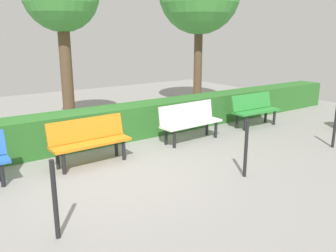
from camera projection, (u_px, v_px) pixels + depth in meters
The scene contains 8 objects.
ground_plane at pixel (113, 170), 6.35m from camera, with size 19.06×19.06×0.00m, color gray.
bench_green at pixel (254, 108), 9.30m from camera, with size 1.42×0.51×0.86m.
bench_white at pixel (190, 120), 8.01m from camera, with size 1.58×0.52×0.86m.
bench_orange at pixel (89, 139), 6.56m from camera, with size 1.52×0.51×0.86m.
hedge_row at pixel (121, 123), 8.16m from camera, with size 15.06×0.74×0.78m, color #2D6B28.
railing_post_near at pixel (335, 125), 7.49m from camera, with size 0.06×0.06×1.00m, color black.
railing_post_mid at pixel (246, 149), 5.93m from camera, with size 0.06×0.06×1.00m, color black.
railing_post_far at pixel (55, 200), 4.10m from camera, with size 0.06×0.06×1.00m, color black.
Camera 1 is at (2.63, 5.42, 2.38)m, focal length 37.33 mm.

